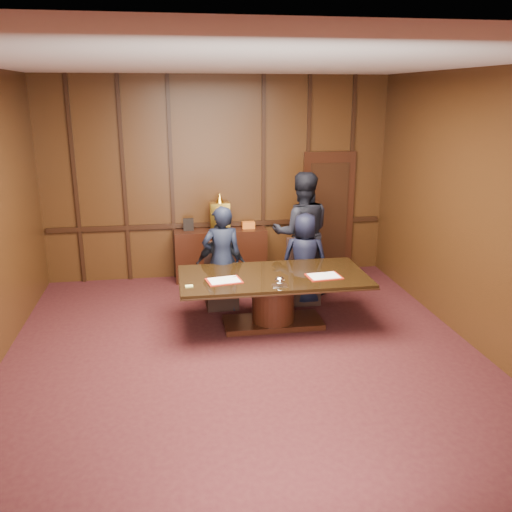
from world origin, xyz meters
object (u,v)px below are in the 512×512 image
Objects in this scene: signatory_left at (221,266)px; witness_right at (302,233)px; signatory_right at (305,259)px; sideboard at (221,252)px; conference_table at (273,292)px; witness_left at (222,259)px.

witness_right is at bearing -147.84° from signatory_left.
signatory_right is 0.59m from witness_right.
signatory_left is at bearing 14.45° from signatory_right.
sideboard is at bearing -27.63° from witness_right.
conference_table is at bearing 67.60° from witness_right.
witness_right is at bearing 61.22° from conference_table.
signatory_right is (1.18, -1.36, 0.24)m from sideboard.
signatory_right is at bearing -49.09° from sideboard.
witness_left reaches higher than sideboard.
witness_left is 0.81× the size of witness_right.
signatory_left reaches higher than conference_table.
conference_table is 1.97× the size of signatory_left.
witness_right is (1.37, 0.52, 0.33)m from signatory_left.
sideboard is 1.59m from witness_right.
witness_right is at bearing -156.01° from witness_left.
witness_left reaches higher than conference_table.
conference_table is at bearing 65.36° from signatory_right.
witness_left is (-1.30, -0.11, 0.09)m from signatory_right.
signatory_right is 0.89× the size of witness_left.
signatory_left is at bearing 129.09° from conference_table.
signatory_left is at bearing 26.97° from witness_right.
sideboard is 0.61× the size of conference_table.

